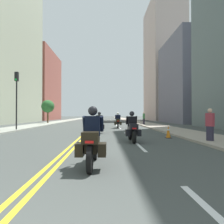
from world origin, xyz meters
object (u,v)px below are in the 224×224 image
object	(u,v)px
motorcycle_0	(92,142)
motorcycle_2	(99,124)
traffic_cone_0	(168,132)
motorcycle_3	(118,122)
street_tree_0	(48,106)
pedestrian_1	(210,125)
traffic_light_near	(17,91)
motorcycle_1	(132,129)
pedestrian_0	(144,118)

from	to	relation	value
motorcycle_0	motorcycle_2	xyz separation A→B (m)	(-0.11, 10.09, -0.02)
traffic_cone_0	motorcycle_2	bearing A→B (deg)	139.78
motorcycle_3	street_tree_0	bearing A→B (deg)	135.89
pedestrian_1	street_tree_0	xyz separation A→B (m)	(-14.08, 22.14, 1.80)
motorcycle_0	street_tree_0	world-z (taller)	street_tree_0
motorcycle_0	traffic_light_near	world-z (taller)	traffic_light_near
motorcycle_1	pedestrian_1	xyz separation A→B (m)	(3.75, -0.62, 0.24)
traffic_light_near	traffic_cone_0	bearing A→B (deg)	-27.14
motorcycle_3	pedestrian_1	bearing A→B (deg)	-69.23
traffic_cone_0	pedestrian_1	size ratio (longest dim) A/B	0.46
motorcycle_3	traffic_light_near	size ratio (longest dim) A/B	0.44
motorcycle_2	traffic_light_near	world-z (taller)	traffic_light_near
motorcycle_1	pedestrian_0	world-z (taller)	pedestrian_0
traffic_cone_0	traffic_light_near	bearing A→B (deg)	152.86
traffic_cone_0	street_tree_0	distance (m)	23.75
motorcycle_0	pedestrian_1	bearing A→B (deg)	40.09
pedestrian_1	motorcycle_0	bearing A→B (deg)	-86.70
motorcycle_0	motorcycle_2	size ratio (longest dim) A/B	0.96
motorcycle_2	traffic_cone_0	xyz separation A→B (m)	(4.22, -3.57, -0.26)
motorcycle_1	street_tree_0	size ratio (longest dim) A/B	0.58
motorcycle_0	motorcycle_2	world-z (taller)	motorcycle_0
motorcycle_0	motorcycle_3	distance (m)	15.77
motorcycle_1	traffic_light_near	world-z (taller)	traffic_light_near
motorcycle_0	street_tree_0	xyz separation A→B (m)	(-8.61, 26.45, 2.01)
motorcycle_2	street_tree_0	size ratio (longest dim) A/B	0.61
street_tree_0	motorcycle_3	bearing A→B (deg)	-46.34
pedestrian_0	traffic_cone_0	bearing A→B (deg)	171.42
motorcycle_3	traffic_light_near	bearing A→B (deg)	-157.87
motorcycle_2	motorcycle_3	size ratio (longest dim) A/B	1.00
motorcycle_0	street_tree_0	bearing A→B (deg)	109.92
motorcycle_0	motorcycle_2	bearing A→B (deg)	92.52
motorcycle_2	traffic_light_near	xyz separation A→B (m)	(-7.26, 2.32, 2.85)
street_tree_0	motorcycle_2	bearing A→B (deg)	-62.55
motorcycle_3	motorcycle_0	bearing A→B (deg)	-93.83
pedestrian_0	pedestrian_1	world-z (taller)	pedestrian_0
traffic_cone_0	pedestrian_0	world-z (taller)	pedestrian_0
motorcycle_2	pedestrian_0	world-z (taller)	pedestrian_0
motorcycle_2	traffic_light_near	size ratio (longest dim) A/B	0.44
pedestrian_0	street_tree_0	xyz separation A→B (m)	(-14.13, 4.87, 1.76)
traffic_cone_0	traffic_light_near	distance (m)	13.27
street_tree_0	motorcycle_0	bearing A→B (deg)	-71.98
pedestrian_0	street_tree_0	size ratio (longest dim) A/B	0.48
motorcycle_3	traffic_cone_0	world-z (taller)	motorcycle_3
traffic_light_near	pedestrian_1	size ratio (longest dim) A/B	3.00
motorcycle_1	motorcycle_3	distance (m)	10.76
motorcycle_1	motorcycle_0	bearing A→B (deg)	-109.97
pedestrian_0	motorcycle_2	bearing A→B (deg)	150.66
motorcycle_0	pedestrian_0	size ratio (longest dim) A/B	1.21
pedestrian_1	street_tree_0	distance (m)	26.30
motorcycle_0	traffic_cone_0	bearing A→B (deg)	59.70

